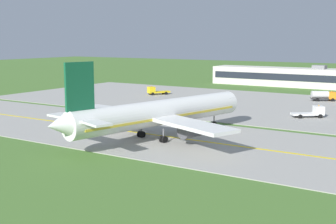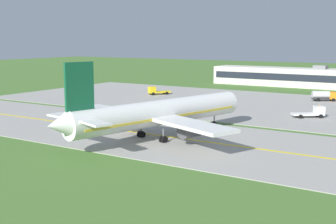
# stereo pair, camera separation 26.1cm
# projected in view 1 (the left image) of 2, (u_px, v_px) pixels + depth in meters

# --- Properties ---
(ground_plane) EXTENTS (500.00, 500.00, 0.00)m
(ground_plane) POSITION_uv_depth(u_px,v_px,m) (127.00, 132.00, 77.27)
(ground_plane) COLOR #47702D
(taxiway_strip) EXTENTS (240.00, 28.00, 0.10)m
(taxiway_strip) POSITION_uv_depth(u_px,v_px,m) (127.00, 131.00, 77.27)
(taxiway_strip) COLOR #9E9B93
(taxiway_strip) RESTS_ON ground
(apron_pad) EXTENTS (140.00, 52.00, 0.10)m
(apron_pad) POSITION_uv_depth(u_px,v_px,m) (268.00, 106.00, 107.11)
(apron_pad) COLOR #9E9B93
(apron_pad) RESTS_ON ground
(taxiway_centreline) EXTENTS (220.00, 0.60, 0.01)m
(taxiway_centreline) POSITION_uv_depth(u_px,v_px,m) (127.00, 131.00, 77.26)
(taxiway_centreline) COLOR yellow
(taxiway_centreline) RESTS_ON taxiway_strip
(airplane_lead) EXTENTS (32.07, 39.22, 12.70)m
(airplane_lead) POSITION_uv_depth(u_px,v_px,m) (159.00, 113.00, 71.05)
(airplane_lead) COLOR white
(airplane_lead) RESTS_ON ground
(service_truck_fuel) EXTENTS (5.27, 6.46, 2.59)m
(service_truck_fuel) POSITION_uv_depth(u_px,v_px,m) (155.00, 91.00, 127.96)
(service_truck_fuel) COLOR yellow
(service_truck_fuel) RESTS_ON ground
(service_truck_catering) EXTENTS (6.21, 4.82, 2.65)m
(service_truck_catering) POSITION_uv_depth(u_px,v_px,m) (323.00, 95.00, 114.99)
(service_truck_catering) COLOR orange
(service_truck_catering) RESTS_ON ground
(service_truck_pushback) EXTENTS (6.39, 5.41, 2.59)m
(service_truck_pushback) POSITION_uv_depth(u_px,v_px,m) (313.00, 112.00, 90.67)
(service_truck_pushback) COLOR silver
(service_truck_pushback) RESTS_ON ground
(terminal_building) EXTENTS (51.42, 10.21, 7.36)m
(terminal_building) POSITION_uv_depth(u_px,v_px,m) (288.00, 77.00, 151.97)
(terminal_building) COLOR beige
(terminal_building) RESTS_ON ground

